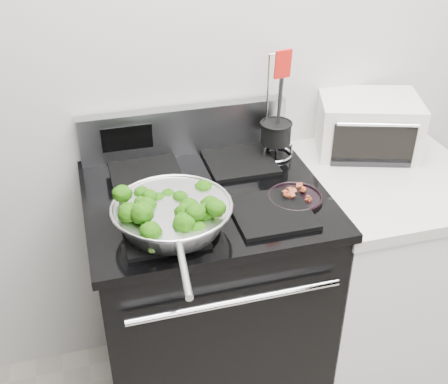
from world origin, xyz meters
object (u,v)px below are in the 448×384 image
object	(u,v)px
gas_range	(207,298)
toaster_oven	(367,125)
utensil_holder	(276,138)
skillet	(172,215)
bacon_plate	(295,195)

from	to	relation	value
gas_range	toaster_oven	xyz separation A→B (m)	(0.68, 0.19, 0.54)
utensil_holder	toaster_oven	world-z (taller)	utensil_holder
gas_range	utensil_holder	xyz separation A→B (m)	(0.31, 0.19, 0.53)
gas_range	utensil_holder	bearing A→B (deg)	30.92
skillet	utensil_holder	size ratio (longest dim) A/B	1.42
gas_range	toaster_oven	size ratio (longest dim) A/B	2.61
skillet	bacon_plate	distance (m)	0.42
toaster_oven	bacon_plate	bearing A→B (deg)	-125.51
bacon_plate	gas_range	bearing A→B (deg)	157.74
gas_range	toaster_oven	distance (m)	0.89
utensil_holder	skillet	bearing A→B (deg)	-151.13
toaster_oven	skillet	bearing A→B (deg)	-138.15
bacon_plate	utensil_holder	distance (m)	0.31
toaster_oven	gas_range	bearing A→B (deg)	-146.32
skillet	utensil_holder	distance (m)	0.58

